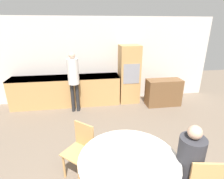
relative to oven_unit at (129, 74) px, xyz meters
The scene contains 12 objects.
wall_back 0.97m from the oven_unit, 157.57° to the left, with size 7.18×0.05×2.60m.
kitchen_counter 2.00m from the oven_unit, behind, with size 3.21×0.60×0.90m.
oven_unit is the anchor object (origin of this frame).
sideboard 1.19m from the oven_unit, 25.32° to the right, with size 1.05×0.45×0.81m.
dining_table 3.57m from the oven_unit, 103.92° to the right, with size 1.28×1.28×0.77m.
chair_far_left 3.18m from the oven_unit, 117.85° to the right, with size 0.56×0.56×0.88m.
person_seated 3.61m from the oven_unit, 91.65° to the right, with size 0.32×0.38×1.25m.
person_standing 1.75m from the oven_unit, 163.45° to the right, with size 0.30×0.30×1.69m.
cup 3.17m from the oven_unit, 103.94° to the right, with size 0.08×0.08×0.08m.
bowl_near 3.61m from the oven_unit, 102.33° to the right, with size 0.16×0.16×0.05m.
bowl_centre 3.21m from the oven_unit, 109.67° to the right, with size 0.18×0.18×0.04m.
salt_shaker 3.94m from the oven_unit, 110.08° to the right, with size 0.03×0.03×0.09m.
Camera 1 is at (-0.51, -0.49, 2.35)m, focal length 28.00 mm.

